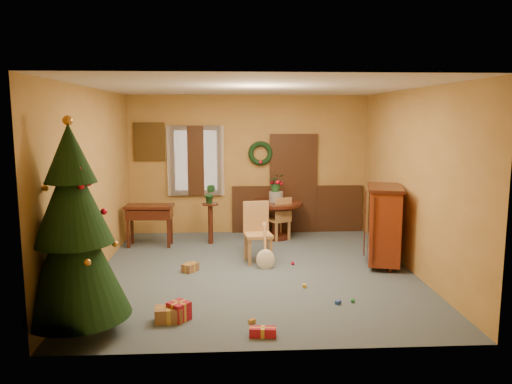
{
  "coord_description": "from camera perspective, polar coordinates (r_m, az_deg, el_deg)",
  "views": [
    {
      "loc": [
        -0.42,
        -7.73,
        2.48
      ],
      "look_at": [
        0.03,
        0.4,
        1.23
      ],
      "focal_mm": 35.0,
      "sensor_mm": 36.0,
      "label": 1
    }
  ],
  "objects": [
    {
      "name": "room_envelope",
      "position": [
        10.54,
        0.26,
        1.29
      ],
      "size": [
        5.5,
        5.5,
        5.5
      ],
      "color": "#3D4E58",
      "rests_on": "ground"
    },
    {
      "name": "toy_b",
      "position": [
        6.95,
        10.99,
        -12.07
      ],
      "size": [
        0.06,
        0.06,
        0.06
      ],
      "primitive_type": "sphere",
      "color": "green",
      "rests_on": "floor"
    },
    {
      "name": "writing_desk",
      "position": [
        9.72,
        -12.08,
        -2.61
      ],
      "size": [
        0.92,
        0.49,
        0.8
      ],
      "color": "black",
      "rests_on": "floor"
    },
    {
      "name": "gift_d",
      "position": [
        5.86,
        0.78,
        -15.7
      ],
      "size": [
        0.31,
        0.15,
        0.11
      ],
      "color": "maroon",
      "rests_on": "floor"
    },
    {
      "name": "toy_d",
      "position": [
        8.46,
        4.22,
        -8.12
      ],
      "size": [
        0.06,
        0.06,
        0.06
      ],
      "primitive_type": "sphere",
      "color": "red",
      "rests_on": "floor"
    },
    {
      "name": "chair_far",
      "position": [
        9.96,
        2.8,
        -2.91
      ],
      "size": [
        0.52,
        0.52,
        0.88
      ],
      "color": "olive",
      "rests_on": "floor"
    },
    {
      "name": "christmas_tree",
      "position": [
        5.94,
        -20.09,
        -4.47
      ],
      "size": [
        1.2,
        1.2,
        2.48
      ],
      "color": "#382111",
      "rests_on": "floor"
    },
    {
      "name": "gift_a",
      "position": [
        6.33,
        -9.91,
        -13.6
      ],
      "size": [
        0.35,
        0.27,
        0.18
      ],
      "color": "brown",
      "rests_on": "floor"
    },
    {
      "name": "centerpiece_plant",
      "position": [
        10.04,
        2.31,
        1.04
      ],
      "size": [
        0.32,
        0.27,
        0.35
      ],
      "primitive_type": "imported",
      "color": "#1E4C23",
      "rests_on": "urn"
    },
    {
      "name": "gift_c",
      "position": [
        8.16,
        -7.53,
        -8.54
      ],
      "size": [
        0.29,
        0.31,
        0.14
      ],
      "color": "brown",
      "rests_on": "floor"
    },
    {
      "name": "chair_near",
      "position": [
        8.53,
        0.14,
        -4.34
      ],
      "size": [
        0.5,
        0.5,
        1.03
      ],
      "color": "olive",
      "rests_on": "floor"
    },
    {
      "name": "dining_table",
      "position": [
        10.14,
        2.29,
        -2.39
      ],
      "size": [
        1.09,
        1.09,
        0.75
      ],
      "color": "black",
      "rests_on": "floor"
    },
    {
      "name": "sideboard",
      "position": [
        8.55,
        14.41,
        -3.46
      ],
      "size": [
        0.79,
        1.14,
        1.33
      ],
      "color": "#522009",
      "rests_on": "floor"
    },
    {
      "name": "urn",
      "position": [
        10.09,
        2.3,
        -0.54
      ],
      "size": [
        0.29,
        0.29,
        0.21
      ],
      "primitive_type": "cylinder",
      "color": "slate",
      "rests_on": "dining_table"
    },
    {
      "name": "toy_c",
      "position": [
        7.42,
        5.56,
        -10.62
      ],
      "size": [
        0.06,
        0.08,
        0.05
      ],
      "primitive_type": "cube",
      "rotation": [
        0.0,
        0.0,
        1.48
      ],
      "color": "gold",
      "rests_on": "floor"
    },
    {
      "name": "toy_e",
      "position": [
        6.2,
        -0.46,
        -14.56
      ],
      "size": [
        0.09,
        0.09,
        0.05
      ],
      "primitive_type": "cube",
      "rotation": [
        0.0,
        0.0,
        0.59
      ],
      "color": "#CA842F",
      "rests_on": "floor"
    },
    {
      "name": "plant_stand",
      "position": [
        9.75,
        -5.23,
        -3.05
      ],
      "size": [
        0.31,
        0.31,
        0.8
      ],
      "color": "black",
      "rests_on": "floor"
    },
    {
      "name": "guitar",
      "position": [
        8.16,
        1.09,
        -6.3
      ],
      "size": [
        0.38,
        0.51,
        0.71
      ],
      "primitive_type": null,
      "rotation": [
        -0.49,
        0.0,
        -0.16
      ],
      "color": "#F7EFCE",
      "rests_on": "floor"
    },
    {
      "name": "toy_a",
      "position": [
        6.86,
        9.36,
        -12.34
      ],
      "size": [
        0.09,
        0.09,
        0.05
      ],
      "primitive_type": "cube",
      "rotation": [
        0.0,
        0.0,
        0.74
      ],
      "color": "#24439C",
      "rests_on": "floor"
    },
    {
      "name": "gift_b",
      "position": [
        6.34,
        -8.79,
        -13.29
      ],
      "size": [
        0.32,
        0.32,
        0.23
      ],
      "color": "maroon",
      "rests_on": "floor"
    },
    {
      "name": "stand_plant",
      "position": [
        9.66,
        -5.27,
        -0.21
      ],
      "size": [
        0.25,
        0.23,
        0.38
      ],
      "primitive_type": "imported",
      "rotation": [
        0.0,
        0.0,
        -0.36
      ],
      "color": "#19471E",
      "rests_on": "plant_stand"
    }
  ]
}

